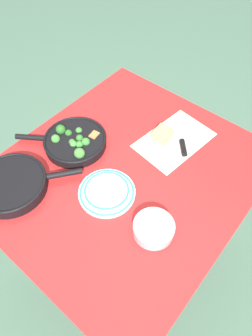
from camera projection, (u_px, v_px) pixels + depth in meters
ground_plane at (126, 244)px, 1.86m from camera, size 14.00×14.00×0.00m
dining_table_red at (126, 183)px, 1.32m from camera, size 1.08×0.96×0.77m
skillet_broccoli at (74, 141)px, 1.31m from camera, size 0.30×0.37×0.07m
skillet_eggs at (12, 184)px, 1.18m from camera, size 0.37×0.32×0.05m
parchment_sheet at (174, 140)px, 1.35m from camera, size 0.37×0.26×0.00m
grater_knife at (182, 140)px, 1.34m from camera, size 0.20×0.19×0.02m
cheese_block at (163, 135)px, 1.34m from camera, size 0.09×0.08×0.04m
dinner_plate_stack at (107, 192)px, 1.17m from camera, size 0.23×0.23×0.03m
prep_bowl_steel at (154, 228)px, 1.07m from camera, size 0.15×0.15×0.05m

